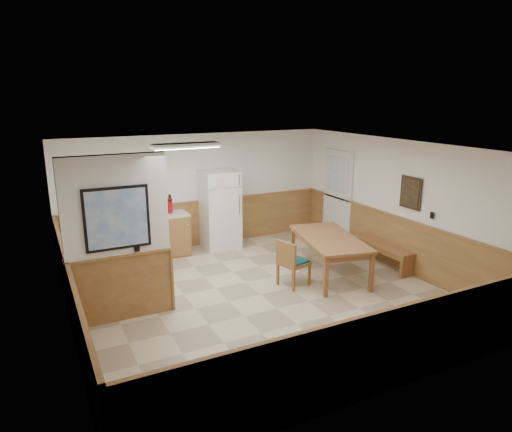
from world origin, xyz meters
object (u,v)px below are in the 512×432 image
dining_bench (382,249)px  fire_extinguisher (170,205)px  refrigerator (220,210)px  dining_table (329,242)px  dining_chair (290,260)px  soap_bottle (100,216)px

dining_bench → fire_extinguisher: bearing=144.6°
refrigerator → fire_extinguisher: size_ratio=4.30×
dining_table → dining_chair: dining_chair is taller
dining_chair → soap_bottle: (-2.78, 2.59, 0.52)m
refrigerator → soap_bottle: (-2.51, 0.03, 0.15)m
fire_extinguisher → refrigerator: bearing=-10.7°
refrigerator → dining_chair: bearing=-82.7°
dining_table → soap_bottle: bearing=159.6°
refrigerator → dining_table: refrigerator is taller
dining_chair → fire_extinguisher: 3.00m
refrigerator → dining_bench: size_ratio=1.15×
dining_table → fire_extinguisher: (-2.29, 2.48, 0.42)m
refrigerator → dining_table: bearing=-62.6°
refrigerator → soap_bottle: size_ratio=7.70×
refrigerator → soap_bottle: bearing=-179.6°
fire_extinguisher → soap_bottle: bearing=173.2°
refrigerator → dining_bench: bearing=-44.1°
dining_table → soap_bottle: size_ratio=9.30×
dining_bench → fire_extinguisher: size_ratio=3.74×
dining_table → dining_chair: size_ratio=2.45×
refrigerator → dining_chair: 2.59m
dining_table → fire_extinguisher: fire_extinguisher is taller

